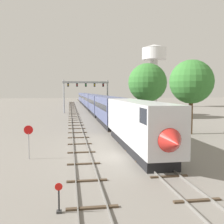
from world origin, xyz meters
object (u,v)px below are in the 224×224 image
(passenger_train, at_px, (91,101))
(stop_sign, at_px, (29,137))
(signal_gantry, at_px, (86,89))
(trackside_tree_left, at_px, (148,83))
(trackside_tree_right, at_px, (145,82))
(water_tower, at_px, (154,59))
(trackside_tree_mid, at_px, (191,82))
(switch_stand, at_px, (59,202))

(passenger_train, relative_size, stop_sign, 46.45)
(signal_gantry, distance_m, stop_sign, 48.15)
(passenger_train, xyz_separation_m, stop_sign, (-10.00, -60.09, -0.74))
(passenger_train, distance_m, trackside_tree_left, 29.71)
(trackside_tree_right, bearing_deg, water_tower, 68.57)
(signal_gantry, distance_m, water_tower, 36.63)
(water_tower, xyz_separation_m, trackside_tree_mid, (-14.38, -60.26, -10.35))
(stop_sign, relative_size, trackside_tree_right, 0.27)
(trackside_tree_mid, distance_m, trackside_tree_right, 28.46)
(water_tower, height_order, switch_stand, water_tower)
(passenger_train, relative_size, switch_stand, 91.62)
(signal_gantry, xyz_separation_m, trackside_tree_right, (13.59, -8.65, 1.67))
(stop_sign, bearing_deg, signal_gantry, 80.70)
(stop_sign, height_order, trackside_tree_mid, trackside_tree_mid)
(trackside_tree_left, distance_m, trackside_tree_right, 6.19)
(signal_gantry, height_order, trackside_tree_left, trackside_tree_left)
(signal_gantry, height_order, trackside_tree_right, trackside_tree_right)
(water_tower, distance_m, stop_sign, 79.76)
(trackside_tree_left, bearing_deg, signal_gantry, 130.10)
(passenger_train, bearing_deg, signal_gantry, -99.99)
(passenger_train, xyz_separation_m, water_tower, (23.86, 10.46, 14.71))
(passenger_train, xyz_separation_m, trackside_tree_left, (10.14, -27.48, 4.97))
(signal_gantry, xyz_separation_m, water_tower, (26.11, 23.23, 10.99))
(stop_sign, bearing_deg, switch_stand, -74.73)
(signal_gantry, bearing_deg, stop_sign, -99.30)
(water_tower, height_order, trackside_tree_mid, water_tower)
(water_tower, bearing_deg, trackside_tree_right, -111.43)
(passenger_train, height_order, stop_sign, passenger_train)
(trackside_tree_right, bearing_deg, passenger_train, 117.90)
(switch_stand, height_order, trackside_tree_left, trackside_tree_left)
(signal_gantry, bearing_deg, water_tower, 41.67)
(passenger_train, height_order, water_tower, water_tower)
(passenger_train, xyz_separation_m, switch_stand, (-7.10, -70.71, -2.09))
(signal_gantry, distance_m, trackside_tree_mid, 38.85)
(switch_stand, bearing_deg, trackside_tree_right, 69.48)
(signal_gantry, bearing_deg, trackside_tree_mid, -72.42)
(trackside_tree_left, bearing_deg, switch_stand, -111.74)
(passenger_train, relative_size, trackside_tree_mid, 13.47)
(trackside_tree_mid, bearing_deg, water_tower, 76.58)
(trackside_tree_left, height_order, trackside_tree_mid, trackside_tree_left)
(switch_stand, distance_m, trackside_tree_right, 53.15)
(switch_stand, distance_m, trackside_tree_mid, 27.45)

